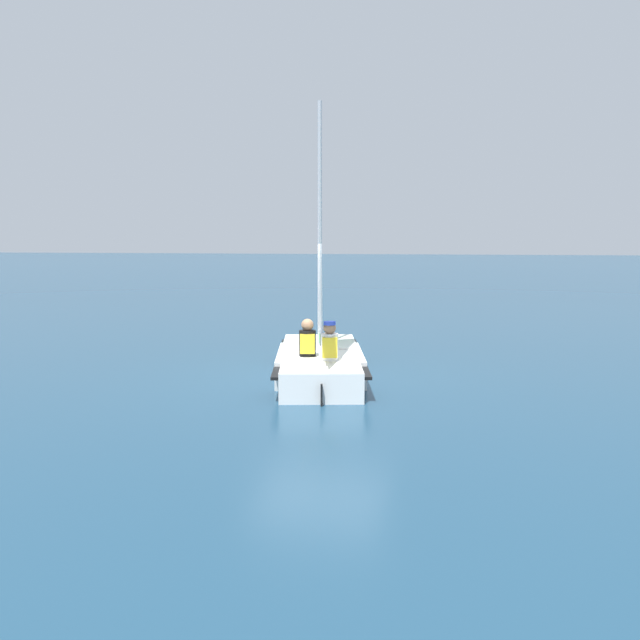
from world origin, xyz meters
name	(u,v)px	position (x,y,z in m)	size (l,w,h in m)	color
ground_plane	(320,377)	(0.00, 0.00, 0.00)	(260.00, 260.00, 0.00)	navy
sailboat_main	(320,341)	(-0.01, 0.04, 0.70)	(2.57, 4.21, 5.14)	white
sailor_helm	(307,349)	(0.11, 0.47, 0.62)	(0.37, 0.40, 1.16)	black
sailor_crew	(330,352)	(-0.37, 0.76, 0.63)	(0.37, 0.40, 1.16)	black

